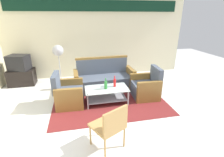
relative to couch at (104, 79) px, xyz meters
The scene contains 14 objects.
ground_plane 1.69m from the couch, 89.72° to the right, with size 14.00×14.00×0.00m, color white.
wall_back 1.81m from the couch, 89.67° to the left, with size 6.52×0.19×2.80m.
rug 0.79m from the couch, 89.26° to the right, with size 2.93×2.24×0.01m, color maroon.
couch is the anchor object (origin of this frame).
armchair_left 1.30m from the couch, 143.18° to the right, with size 0.73×0.79×0.85m.
armchair_right 1.31m from the couch, 36.06° to the right, with size 0.73×0.79×0.85m.
coffee_table 0.88m from the couch, 95.00° to the right, with size 1.10×0.60×0.40m.
bottle_red 0.84m from the couch, 79.16° to the right, with size 0.07×0.07×0.30m.
bottle_green 0.92m from the couch, 96.32° to the right, with size 0.08×0.08×0.29m.
cup 0.77m from the couch, 95.55° to the right, with size 0.08×0.08×0.10m, color #2659A5.
tv_stand 2.75m from the couch, 161.15° to the left, with size 0.80×0.50×0.52m, color black.
television 2.78m from the couch, 161.10° to the left, with size 0.70×0.59×0.48m.
pedestal_fan 1.80m from the couch, 145.63° to the left, with size 0.36×0.36×1.27m.
wicker_chair 2.50m from the couch, 96.88° to the right, with size 0.65×0.65×0.84m.
Camera 1 is at (-0.74, -3.00, 2.17)m, focal length 26.25 mm.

